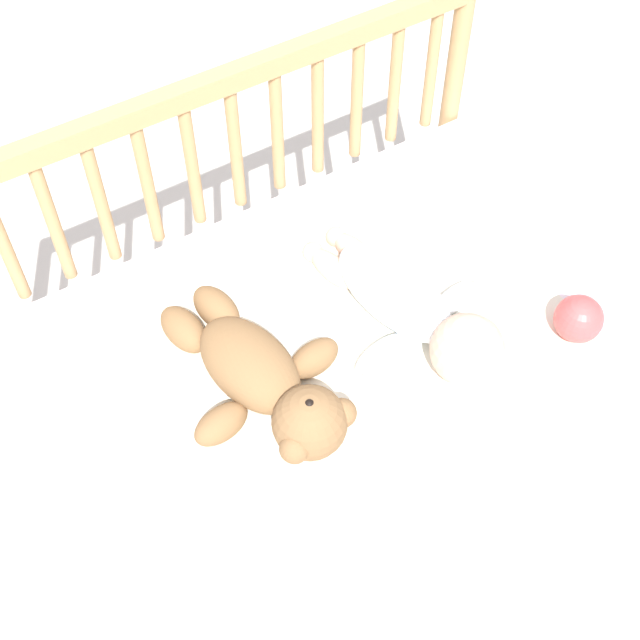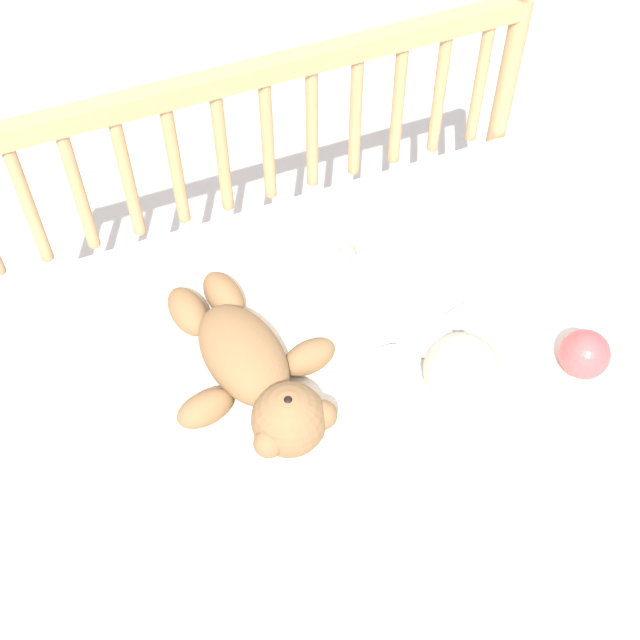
{
  "view_description": "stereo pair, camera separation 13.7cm",
  "coord_description": "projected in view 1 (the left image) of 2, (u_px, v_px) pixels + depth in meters",
  "views": [
    {
      "loc": [
        -0.43,
        -0.71,
        1.63
      ],
      "look_at": [
        0.0,
        -0.0,
        0.52
      ],
      "focal_mm": 50.0,
      "sensor_mm": 36.0,
      "label": 1
    },
    {
      "loc": [
        -0.31,
        -0.77,
        1.63
      ],
      "look_at": [
        0.0,
        -0.0,
        0.52
      ],
      "focal_mm": 50.0,
      "sensor_mm": 36.0,
      "label": 2
    }
  ],
  "objects": [
    {
      "name": "blanket",
      "position": [
        329.0,
        341.0,
        1.42
      ],
      "size": [
        0.75,
        0.5,
        0.01
      ],
      "color": "silver",
      "rests_on": "crib_mattress"
    },
    {
      "name": "ground_plane",
      "position": [
        319.0,
        475.0,
        1.8
      ],
      "size": [
        12.0,
        12.0,
        0.0
      ],
      "primitive_type": "plane",
      "color": "silver"
    },
    {
      "name": "teddy_bear",
      "position": [
        264.0,
        380.0,
        1.33
      ],
      "size": [
        0.27,
        0.38,
        0.11
      ],
      "color": "olive",
      "rests_on": "crib_mattress"
    },
    {
      "name": "toy_ball",
      "position": [
        579.0,
        319.0,
        1.4
      ],
      "size": [
        0.08,
        0.08,
        0.08
      ],
      "color": "#DB4C4C",
      "rests_on": "crib_mattress"
    },
    {
      "name": "crib_rail",
      "position": [
        217.0,
        181.0,
        1.54
      ],
      "size": [
        1.05,
        0.04,
        0.75
      ],
      "color": "tan",
      "rests_on": "ground_plane"
    },
    {
      "name": "baby",
      "position": [
        412.0,
        308.0,
        1.41
      ],
      "size": [
        0.27,
        0.4,
        0.11
      ],
      "color": "white",
      "rests_on": "crib_mattress"
    },
    {
      "name": "crib_mattress",
      "position": [
        319.0,
        416.0,
        1.61
      ],
      "size": [
        1.05,
        0.63,
        0.46
      ],
      "color": "silver",
      "rests_on": "ground_plane"
    }
  ]
}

